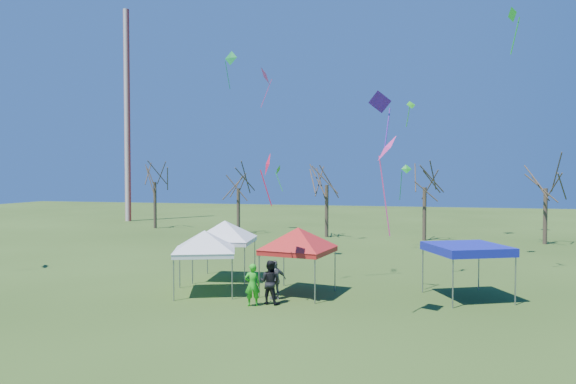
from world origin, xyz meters
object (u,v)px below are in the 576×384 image
tree_1 (238,172)px  tent_white_mid (225,225)px  radio_mast (127,116)px  person_grey (275,280)px  tent_blue (467,249)px  tree_0 (155,165)px  person_dark (270,282)px  tent_red (298,232)px  tree_4 (546,168)px  tent_white_west (204,235)px  person_green (252,285)px  tree_3 (425,168)px  tree_2 (327,166)px

tree_1 → tent_white_mid: bearing=-72.4°
radio_mast → person_grey: size_ratio=14.32×
radio_mast → tent_blue: 47.93m
tent_blue → tree_0: bearing=140.0°
person_grey → person_dark: 0.84m
radio_mast → tent_red: size_ratio=6.21×
tree_4 → tent_red: tree_4 is taller
tree_0 → tent_white_west: (16.61, -25.76, -3.72)m
tent_blue → tent_red: bearing=-172.4°
tent_blue → person_grey: (-8.31, -2.24, -1.36)m
tree_0 → person_green: size_ratio=4.69×
tree_4 → person_grey: tree_4 is taller
tree_0 → tent_white_mid: tree_0 is taller
tree_1 → person_green: (9.40, -24.64, -4.89)m
tree_0 → tree_3: bearing=-7.1°
person_grey → tent_white_west: bearing=-44.0°
person_dark → person_green: bearing=45.4°
tree_1 → tent_white_mid: tree_1 is taller
tree_0 → tent_white_west: size_ratio=2.31×
person_grey → radio_mast: bearing=-89.4°
tree_2 → radio_mast: bearing=159.4°
tent_white_mid → tree_0: bearing=126.0°
tree_0 → tent_blue: bearing=-40.0°
tree_0 → tent_red: 32.64m
radio_mast → tent_blue: (35.58, -30.43, -10.27)m
person_grey → tree_0: bearing=-91.6°
tree_4 → tent_red: 26.54m
radio_mast → tree_1: 20.72m
tree_3 → tree_2: bearing=177.7°
person_green → person_dark: 0.80m
tent_white_mid → tent_red: bearing=-27.4°
radio_mast → person_green: 44.71m
radio_mast → tent_white_west: size_ratio=6.86×
tree_1 → person_dark: bearing=-67.4°
tent_white_mid → person_green: (3.13, -4.90, -2.02)m
tree_3 → tree_4: size_ratio=1.00×
tree_4 → person_dark: size_ratio=4.17×
person_grey → person_dark: size_ratio=0.92×
tree_2 → tree_4: size_ratio=1.04×
tree_1 → tent_red: tree_1 is taller
tent_white_west → tent_blue: tent_white_west is taller
tree_4 → person_dark: 28.94m
tree_4 → tent_white_west: tree_4 is taller
tree_4 → tent_white_west: bearing=-131.2°
tent_white_mid → person_dark: bearing=-49.6°
tree_0 → person_dark: tree_0 is taller
tree_2 → tent_red: size_ratio=2.03×
tree_0 → person_dark: 34.04m
tent_blue → person_grey: tent_blue is taller
tree_3 → person_dark: size_ratio=4.18×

